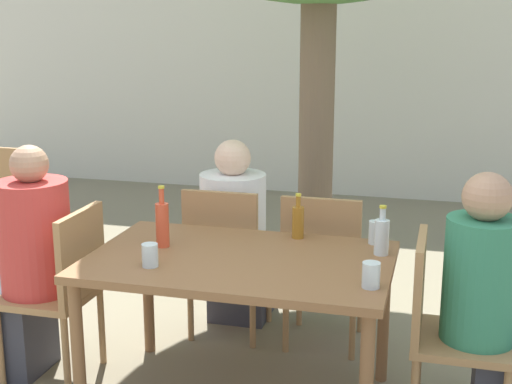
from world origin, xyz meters
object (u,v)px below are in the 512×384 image
patio_chair_2 (226,253)px  patio_chair_3 (323,261)px  amber_bottle_2 (298,221)px  water_bottle_0 (382,236)px  soda_bottle_1 (162,223)px  drinking_glass_0 (375,232)px  patio_chair_0 (63,283)px  drinking_glass_1 (150,255)px  person_seated_1 (499,324)px  person_seated_0 (24,273)px  dining_table_front (240,274)px  patio_chair_4 (3,203)px  patio_chair_1 (443,323)px  person_seated_2 (237,240)px  drinking_glass_2 (371,275)px

patio_chair_2 → patio_chair_3: same height
amber_bottle_2 → water_bottle_0: bearing=-19.3°
soda_bottle_1 → drinking_glass_0: bearing=17.6°
patio_chair_0 → drinking_glass_1: patio_chair_0 is taller
person_seated_1 → person_seated_0: bearing=90.0°
patio_chair_0 → patio_chair_3: bearing=119.2°
person_seated_1 → patio_chair_3: bearing=52.5°
patio_chair_3 → drinking_glass_0: 0.52m
patio_chair_3 → drinking_glass_1: size_ratio=8.58×
dining_table_front → patio_chair_2: 0.76m
patio_chair_0 → dining_table_front: bearing=90.0°
person_seated_0 → drinking_glass_1: (0.82, -0.23, 0.24)m
patio_chair_4 → soda_bottle_1: (1.83, -1.32, 0.35)m
patio_chair_4 → amber_bottle_2: (2.45, -1.00, 0.32)m
patio_chair_3 → person_seated_1: size_ratio=0.75×
patio_chair_0 → drinking_glass_0: 1.62m
water_bottle_0 → amber_bottle_2: size_ratio=1.03×
water_bottle_0 → amber_bottle_2: water_bottle_0 is taller
dining_table_front → patio_chair_4: size_ratio=1.56×
patio_chair_1 → person_seated_2: bearing=53.3°
patio_chair_0 → person_seated_0: bearing=-90.0°
water_bottle_0 → soda_bottle_1: (-1.06, -0.16, 0.03)m
person_seated_1 → water_bottle_0: person_seated_1 is taller
person_seated_1 → person_seated_2: (-1.48, 0.93, -0.02)m
dining_table_front → drinking_glass_0: bearing=32.7°
patio_chair_4 → drinking_glass_1: bearing=-40.4°
drinking_glass_1 → patio_chair_1: bearing=9.8°
patio_chair_0 → patio_chair_2: (0.66, 0.69, 0.00)m
drinking_glass_0 → amber_bottle_2: bearing=-179.0°
dining_table_front → person_seated_1: size_ratio=1.17×
person_seated_2 → patio_chair_0: bearing=54.3°
patio_chair_1 → patio_chair_2: size_ratio=1.00×
dining_table_front → soda_bottle_1: size_ratio=4.64×
patio_chair_4 → patio_chair_2: bearing=-19.3°
dining_table_front → patio_chair_3: patio_chair_3 is taller
dining_table_front → patio_chair_4: 2.64m
amber_bottle_2 → drinking_glass_1: 0.83m
patio_chair_2 → drinking_glass_0: (0.89, -0.31, 0.29)m
dining_table_front → drinking_glass_0: (0.60, 0.38, 0.14)m
patio_chair_1 → patio_chair_2: same height
water_bottle_0 → drinking_glass_1: (-1.01, -0.45, -0.04)m
patio_chair_2 → person_seated_2: size_ratio=0.79×
patio_chair_1 → person_seated_0: 2.14m
patio_chair_4 → drinking_glass_1: patio_chair_4 is taller
dining_table_front → drinking_glass_2: size_ratio=13.00×
dining_table_front → amber_bottle_2: amber_bottle_2 is taller
dining_table_front → person_seated_0: person_seated_0 is taller
drinking_glass_1 → drinking_glass_2: 1.00m
patio_chair_4 → drinking_glass_1: (1.89, -1.61, 0.28)m
patio_chair_0 → soda_bottle_1: soda_bottle_1 is taller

